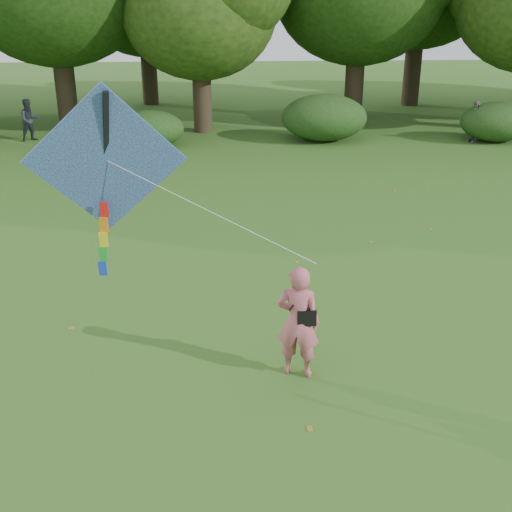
{
  "coord_description": "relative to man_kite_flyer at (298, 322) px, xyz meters",
  "views": [
    {
      "loc": [
        -1.2,
        -8.22,
        5.76
      ],
      "look_at": [
        -0.65,
        2.0,
        1.5
      ],
      "focal_mm": 45.0,
      "sensor_mm": 36.0,
      "label": 1
    }
  ],
  "objects": [
    {
      "name": "ground",
      "position": [
        0.06,
        -0.62,
        -0.94
      ],
      "size": [
        100.0,
        100.0,
        0.0
      ],
      "primitive_type": "plane",
      "color": "#265114",
      "rests_on": "ground"
    },
    {
      "name": "fallen_leaves",
      "position": [
        1.77,
        3.4,
        -0.94
      ],
      "size": [
        11.73,
        12.69,
        0.01
      ],
      "color": "olive",
      "rests_on": "ground"
    },
    {
      "name": "bystander_left",
      "position": [
        -8.95,
        17.89,
        -0.09
      ],
      "size": [
        1.04,
        1.0,
        1.69
      ],
      "primitive_type": "imported",
      "rotation": [
        0.0,
        0.0,
        0.63
      ],
      "color": "#262A32",
      "rests_on": "ground"
    },
    {
      "name": "crossbody_bag",
      "position": [
        0.12,
        -0.03,
        0.12
      ],
      "size": [
        0.43,
        0.2,
        0.73
      ],
      "color": "black",
      "rests_on": "ground"
    },
    {
      "name": "flying_kite",
      "position": [
        -2.97,
        1.16,
        2.3
      ],
      "size": [
        4.49,
        1.64,
        3.24
      ],
      "color": "#234C9B",
      "rests_on": "ground"
    },
    {
      "name": "man_kite_flyer",
      "position": [
        0.0,
        0.0,
        0.0
      ],
      "size": [
        0.79,
        0.63,
        1.88
      ],
      "primitive_type": "imported",
      "rotation": [
        0.0,
        0.0,
        2.85
      ],
      "color": "#C45C6B",
      "rests_on": "ground"
    },
    {
      "name": "shrub_band",
      "position": [
        -0.66,
        16.98,
        -0.09
      ],
      "size": [
        39.15,
        3.22,
        1.88
      ],
      "color": "#264919",
      "rests_on": "ground"
    },
    {
      "name": "bystander_right",
      "position": [
        9.12,
        16.71,
        -0.11
      ],
      "size": [
        0.8,
        1.06,
        1.67
      ],
      "primitive_type": "imported",
      "rotation": [
        0.0,
        0.0,
        -1.12
      ],
      "color": "slate",
      "rests_on": "ground"
    }
  ]
}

